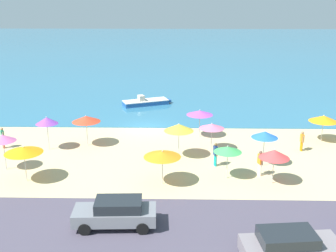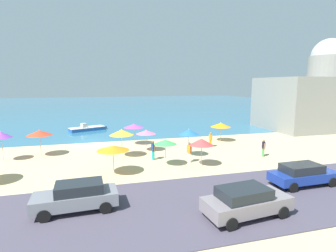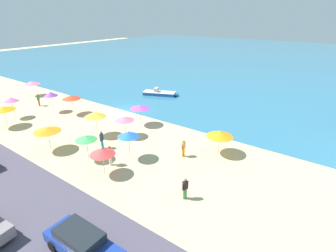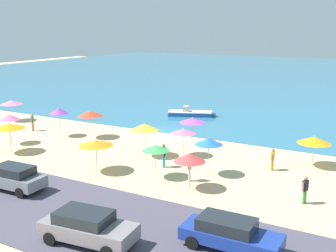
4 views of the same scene
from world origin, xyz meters
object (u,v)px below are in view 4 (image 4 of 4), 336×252
object	(u,v)px
parked_car_2	(87,227)
beach_umbrella_7	(183,131)
beach_umbrella_1	(314,140)
beach_umbrella_13	(12,102)
beach_umbrella_5	(9,117)
skiff_nearshore	(190,113)
bather_4	(32,121)
beach_umbrella_8	(90,113)
beach_umbrella_6	(145,127)
beach_umbrella_4	(156,148)
bather_1	(164,154)
bather_3	(190,166)
beach_umbrella_0	(190,157)
beach_umbrella_9	(59,111)
bather_2	(305,188)
bather_0	(273,158)
beach_umbrella_12	(209,141)
parked_car_4	(230,233)
beach_umbrella_2	(96,143)
beach_umbrella_3	(193,120)
beach_umbrella_10	(9,126)
parked_car_0	(12,177)

from	to	relation	value
parked_car_2	beach_umbrella_7	bearing A→B (deg)	99.69
beach_umbrella_1	beach_umbrella_13	distance (m)	31.25
beach_umbrella_5	skiff_nearshore	distance (m)	19.84
beach_umbrella_5	bather_4	xyz separation A→B (m)	(-1.84, 4.18, -1.36)
beach_umbrella_1	beach_umbrella_8	size ratio (longest dim) A/B	0.93
beach_umbrella_5	beach_umbrella_6	bearing A→B (deg)	11.85
beach_umbrella_1	beach_umbrella_4	distance (m)	11.53
bather_1	bather_3	world-z (taller)	bather_3
beach_umbrella_0	beach_umbrella_1	xyz separation A→B (m)	(5.85, 8.28, -0.08)
beach_umbrella_9	bather_2	bearing A→B (deg)	-11.45
beach_umbrella_9	beach_umbrella_13	xyz separation A→B (m)	(-9.08, 2.42, -0.37)
beach_umbrella_0	bather_4	xyz separation A→B (m)	(-20.02, 6.06, -1.09)
bather_2	parked_car_2	bearing A→B (deg)	-128.90
beach_umbrella_13	beach_umbrella_5	bearing A→B (deg)	-41.60
bather_0	skiff_nearshore	size ratio (longest dim) A/B	0.30
beach_umbrella_1	skiff_nearshore	distance (m)	19.32
beach_umbrella_0	bather_2	size ratio (longest dim) A/B	1.46
beach_umbrella_0	beach_umbrella_9	distance (m)	17.35
beach_umbrella_5	beach_umbrella_12	distance (m)	18.17
bather_1	parked_car_2	xyz separation A→B (m)	(2.41, -11.30, -0.10)
beach_umbrella_5	bather_0	distance (m)	22.16
bather_2	beach_umbrella_4	bearing A→B (deg)	-177.32
bather_0	bather_2	xyz separation A→B (m)	(3.21, -4.80, 0.02)
beach_umbrella_1	parked_car_4	world-z (taller)	beach_umbrella_1
beach_umbrella_2	beach_umbrella_5	distance (m)	11.25
beach_umbrella_1	bather_2	bearing A→B (deg)	-82.73
beach_umbrella_3	beach_umbrella_13	size ratio (longest dim) A/B	1.04
bather_3	parked_car_4	bearing A→B (deg)	-51.83
beach_umbrella_12	parked_car_2	size ratio (longest dim) A/B	0.57
beach_umbrella_5	parked_car_2	world-z (taller)	beach_umbrella_5
beach_umbrella_10	parked_car_2	world-z (taller)	beach_umbrella_10
beach_umbrella_2	skiff_nearshore	distance (m)	20.12
parked_car_0	skiff_nearshore	distance (m)	25.27
bather_4	parked_car_2	bearing A→B (deg)	-37.47
beach_umbrella_4	skiff_nearshore	xyz separation A→B (m)	(-6.79, 18.94, -1.70)
bather_1	bather_3	size ratio (longest dim) A/B	0.98
beach_umbrella_2	beach_umbrella_5	bearing A→B (deg)	169.30
beach_umbrella_3	beach_umbrella_9	distance (m)	12.49
beach_umbrella_7	parked_car_2	size ratio (longest dim) A/B	0.48
bather_2	bather_4	size ratio (longest dim) A/B	0.96
beach_umbrella_8	beach_umbrella_9	bearing A→B (deg)	-160.72
bather_2	parked_car_0	distance (m)	17.51
beach_umbrella_4	bather_3	world-z (taller)	beach_umbrella_4
beach_umbrella_3	beach_umbrella_5	bearing A→B (deg)	-152.27
beach_umbrella_0	beach_umbrella_6	size ratio (longest dim) A/B	0.89
parked_car_2	skiff_nearshore	bearing A→B (deg)	107.00
parked_car_0	beach_umbrella_6	bearing A→B (deg)	71.66
beach_umbrella_6	beach_umbrella_10	world-z (taller)	beach_umbrella_6
beach_umbrella_6	bather_0	bearing A→B (deg)	9.24
beach_umbrella_7	bather_3	world-z (taller)	beach_umbrella_7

